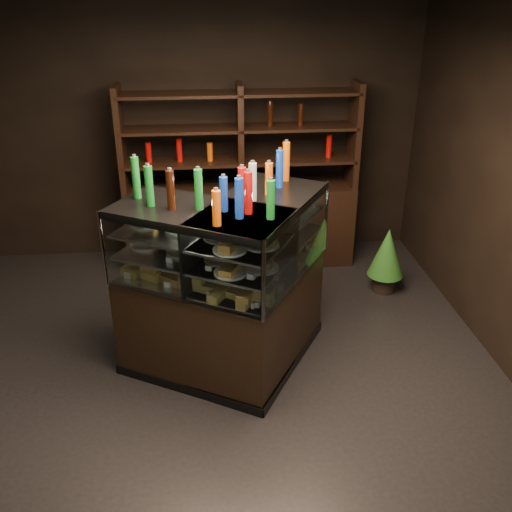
# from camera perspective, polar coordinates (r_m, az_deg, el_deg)

# --- Properties ---
(ground) EXTENTS (5.00, 5.00, 0.00)m
(ground) POSITION_cam_1_polar(r_m,az_deg,el_deg) (4.79, -5.55, -11.91)
(ground) COLOR black
(ground) RESTS_ON ground
(room_shell) EXTENTS (5.02, 5.02, 3.01)m
(room_shell) POSITION_cam_1_polar(r_m,az_deg,el_deg) (3.92, -6.77, 11.15)
(room_shell) COLOR black
(room_shell) RESTS_ON ground
(display_case) EXTENTS (1.81, 1.48, 1.44)m
(display_case) POSITION_cam_1_polar(r_m,az_deg,el_deg) (4.63, -2.39, -6.01)
(display_case) COLOR black
(display_case) RESTS_ON ground
(food_display) EXTENTS (1.43, 1.13, 0.45)m
(food_display) POSITION_cam_1_polar(r_m,az_deg,el_deg) (4.34, -2.51, 0.66)
(food_display) COLOR gold
(food_display) RESTS_ON display_case
(bottles_top) EXTENTS (1.26, 0.99, 0.30)m
(bottles_top) POSITION_cam_1_polar(r_m,az_deg,el_deg) (4.16, -2.67, 6.92)
(bottles_top) COLOR silver
(bottles_top) RESTS_ON display_case
(potted_conifer) EXTENTS (0.37, 0.37, 0.78)m
(potted_conifer) POSITION_cam_1_polar(r_m,az_deg,el_deg) (5.93, 13.00, 0.47)
(potted_conifer) COLOR black
(potted_conifer) RESTS_ON ground
(back_shelving) EXTENTS (2.49, 0.44, 2.00)m
(back_shelving) POSITION_cam_1_polar(r_m,az_deg,el_deg) (6.30, -1.53, 4.25)
(back_shelving) COLOR black
(back_shelving) RESTS_ON ground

